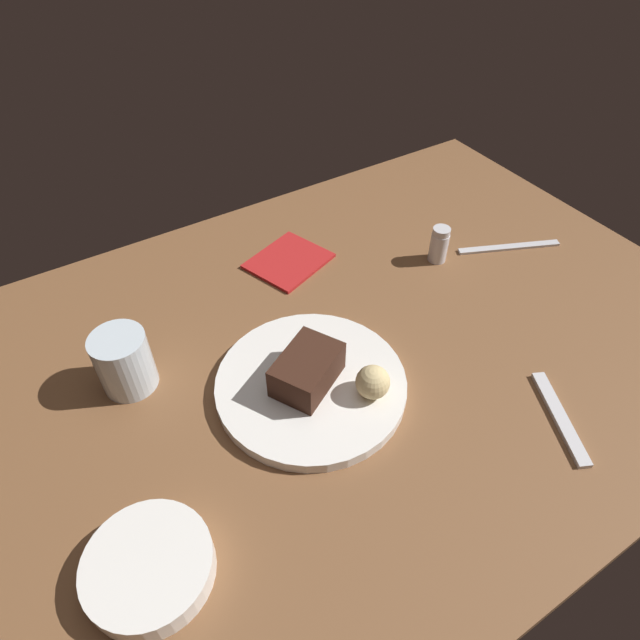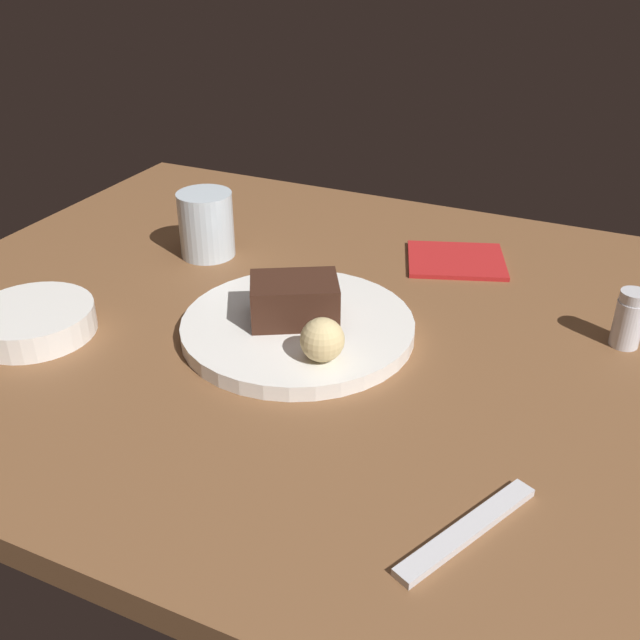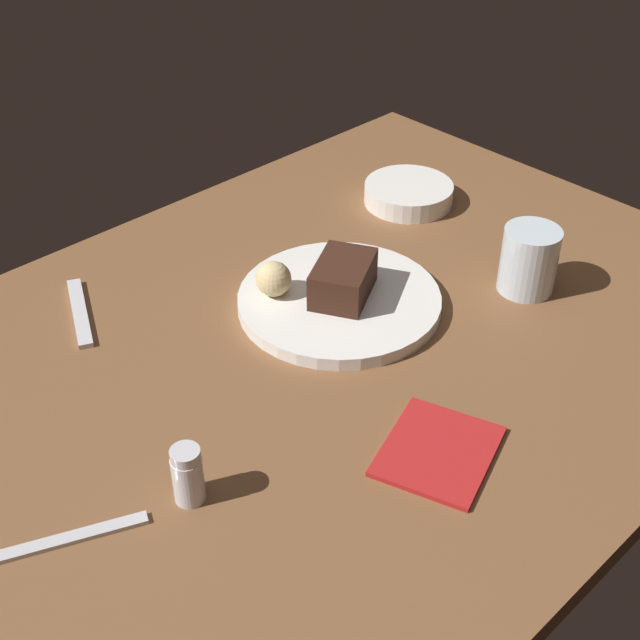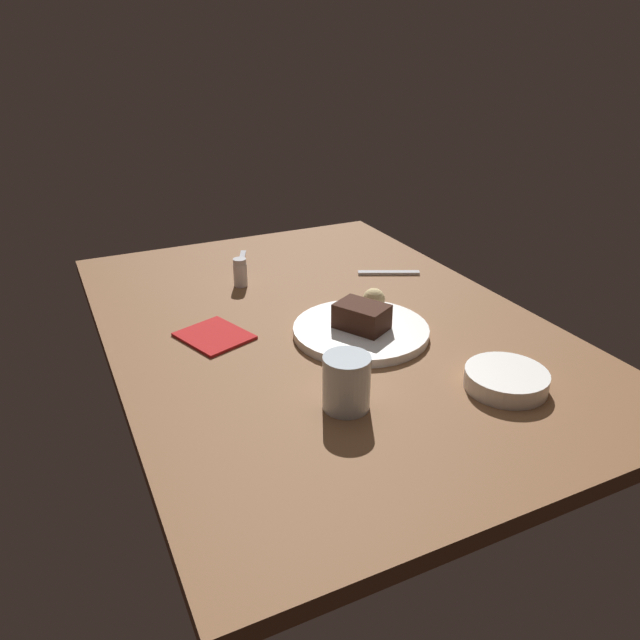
% 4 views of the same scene
% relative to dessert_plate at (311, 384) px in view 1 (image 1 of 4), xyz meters
% --- Properties ---
extents(dining_table, '(1.20, 0.84, 0.03)m').
position_rel_dessert_plate_xyz_m(dining_table, '(-0.08, -0.04, -0.02)').
color(dining_table, brown).
rests_on(dining_table, ground).
extents(dessert_plate, '(0.27, 0.27, 0.02)m').
position_rel_dessert_plate_xyz_m(dessert_plate, '(0.00, 0.00, 0.00)').
color(dessert_plate, white).
rests_on(dessert_plate, dining_table).
extents(chocolate_cake_slice, '(0.12, 0.11, 0.05)m').
position_rel_dessert_plate_xyz_m(chocolate_cake_slice, '(0.00, -0.00, 0.03)').
color(chocolate_cake_slice, '#381E14').
rests_on(chocolate_cake_slice, dessert_plate).
extents(bread_roll, '(0.05, 0.05, 0.05)m').
position_rel_dessert_plate_xyz_m(bread_roll, '(-0.06, 0.06, 0.03)').
color(bread_roll, '#DBC184').
rests_on(bread_roll, dessert_plate).
extents(salt_shaker, '(0.03, 0.03, 0.07)m').
position_rel_dessert_plate_xyz_m(salt_shaker, '(-0.34, -0.13, 0.02)').
color(salt_shaker, silver).
rests_on(salt_shaker, dining_table).
extents(water_glass, '(0.08, 0.08, 0.09)m').
position_rel_dessert_plate_xyz_m(water_glass, '(0.21, -0.14, 0.04)').
color(water_glass, silver).
rests_on(water_glass, dining_table).
extents(side_bowl, '(0.14, 0.14, 0.03)m').
position_rel_dessert_plate_xyz_m(side_bowl, '(0.27, 0.12, 0.01)').
color(side_bowl, white).
rests_on(side_bowl, dining_table).
extents(dessert_spoon, '(0.08, 0.14, 0.01)m').
position_rel_dessert_plate_xyz_m(dessert_spoon, '(-0.26, 0.22, -0.01)').
color(dessert_spoon, silver).
rests_on(dessert_spoon, dining_table).
extents(butter_knife, '(0.18, 0.09, 0.01)m').
position_rel_dessert_plate_xyz_m(butter_knife, '(-0.48, -0.09, -0.01)').
color(butter_knife, silver).
rests_on(butter_knife, dining_table).
extents(folded_napkin, '(0.16, 0.15, 0.01)m').
position_rel_dessert_plate_xyz_m(folded_napkin, '(-0.11, -0.26, -0.01)').
color(folded_napkin, '#B21E1E').
rests_on(folded_napkin, dining_table).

